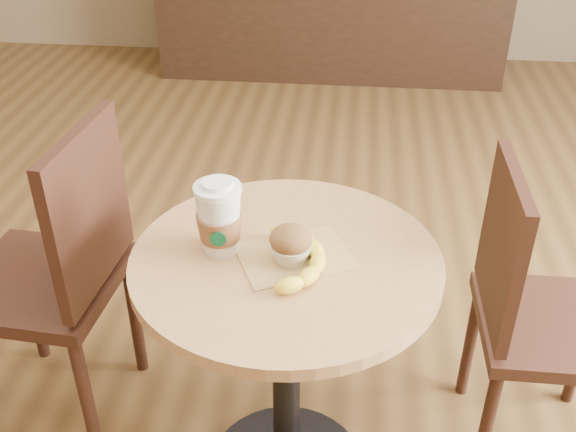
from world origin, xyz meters
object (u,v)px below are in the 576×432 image
object	(u,v)px
chair_right	(534,310)
muffin	(291,244)
banana	(299,258)
cafe_table	(286,331)
chair_left	(59,270)
coffee_cup	(219,220)

from	to	relation	value
chair_right	muffin	world-z (taller)	chair_right
muffin	banana	size ratio (longest dim) A/B	0.37
cafe_table	muffin	distance (m)	0.26
cafe_table	chair_left	xyz separation A→B (m)	(-0.64, 0.19, -0.01)
cafe_table	muffin	world-z (taller)	muffin
coffee_cup	muffin	size ratio (longest dim) A/B	1.83
cafe_table	muffin	size ratio (longest dim) A/B	7.89
chair_left	chair_right	distance (m)	1.27
chair_right	cafe_table	bearing A→B (deg)	107.60
chair_right	coffee_cup	distance (m)	0.87
cafe_table	banana	xyz separation A→B (m)	(0.03, -0.03, 0.24)
banana	chair_left	bearing A→B (deg)	157.38
chair_left	banana	distance (m)	0.75
chair_left	coffee_cup	world-z (taller)	chair_left
cafe_table	chair_right	bearing A→B (deg)	17.72
chair_left	banana	world-z (taller)	chair_left
coffee_cup	banana	xyz separation A→B (m)	(0.18, -0.05, -0.06)
chair_right	coffee_cup	bearing A→B (deg)	103.48
cafe_table	coffee_cup	world-z (taller)	coffee_cup
cafe_table	chair_right	world-z (taller)	chair_right
coffee_cup	muffin	xyz separation A→B (m)	(0.16, -0.03, -0.03)
chair_left	coffee_cup	size ratio (longest dim) A/B	5.42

